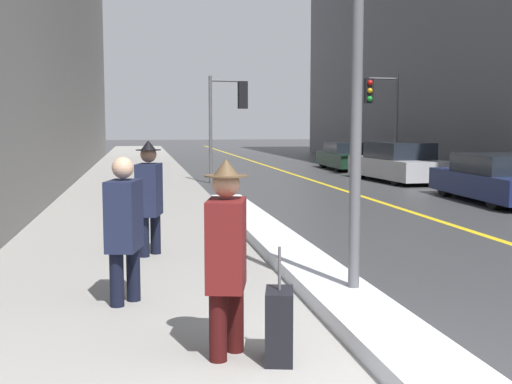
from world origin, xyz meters
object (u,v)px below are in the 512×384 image
(pedestrian_with_shoulder_bag, at_px, (227,251))
(parked_car_silver, at_px, (398,163))
(parked_car_dark_green, at_px, (348,156))
(parked_car_navy, at_px, (500,179))
(rolling_suitcase, at_px, (279,326))
(pedestrian_in_fedora, at_px, (149,193))
(pedestrian_nearside, at_px, (124,223))
(lamp_post, at_px, (358,25))
(traffic_light_near, at_px, (231,106))
(traffic_light_far, at_px, (380,103))

(pedestrian_with_shoulder_bag, relative_size, parked_car_silver, 0.35)
(pedestrian_with_shoulder_bag, relative_size, parked_car_dark_green, 0.39)
(parked_car_navy, distance_m, rolling_suitcase, 12.39)
(pedestrian_with_shoulder_bag, height_order, pedestrian_in_fedora, pedestrian_in_fedora)
(pedestrian_nearside, distance_m, pedestrian_in_fedora, 2.56)
(lamp_post, relative_size, traffic_light_near, 1.40)
(rolling_suitcase, bearing_deg, traffic_light_near, -173.68)
(pedestrian_in_fedora, bearing_deg, lamp_post, 48.44)
(traffic_light_far, height_order, parked_car_silver, traffic_light_far)
(traffic_light_near, relative_size, traffic_light_far, 0.93)
(pedestrian_nearside, height_order, rolling_suitcase, pedestrian_nearside)
(parked_car_dark_green, bearing_deg, pedestrian_in_fedora, 154.93)
(pedestrian_in_fedora, relative_size, rolling_suitcase, 1.78)
(rolling_suitcase, bearing_deg, parked_car_silver, 167.30)
(pedestrian_in_fedora, bearing_deg, parked_car_navy, 133.78)
(pedestrian_nearside, bearing_deg, parked_car_silver, 160.36)
(traffic_light_near, relative_size, parked_car_silver, 0.74)
(pedestrian_in_fedora, xyz_separation_m, parked_car_dark_green, (8.68, 17.03, -0.36))
(parked_car_silver, relative_size, parked_car_dark_green, 1.12)
(pedestrian_with_shoulder_bag, height_order, parked_car_silver, pedestrian_with_shoulder_bag)
(pedestrian_in_fedora, height_order, parked_car_dark_green, pedestrian_in_fedora)
(parked_car_dark_green, bearing_deg, parked_car_silver, -179.83)
(traffic_light_far, bearing_deg, parked_car_dark_green, -93.35)
(traffic_light_far, xyz_separation_m, pedestrian_in_fedora, (-8.53, -13.04, -1.79))
(traffic_light_far, distance_m, parked_car_dark_green, 4.53)
(pedestrian_in_fedora, bearing_deg, pedestrian_nearside, 6.25)
(parked_car_silver, bearing_deg, parked_car_dark_green, -5.72)
(traffic_light_far, xyz_separation_m, parked_car_dark_green, (0.16, 3.99, -2.14))
(traffic_light_far, distance_m, pedestrian_in_fedora, 15.68)
(lamp_post, relative_size, pedestrian_with_shoulder_bag, 2.99)
(pedestrian_in_fedora, bearing_deg, rolling_suitcase, 25.02)
(traffic_light_far, relative_size, pedestrian_nearside, 2.37)
(lamp_post, height_order, pedestrian_in_fedora, lamp_post)
(parked_car_dark_green, bearing_deg, pedestrian_with_shoulder_bag, 161.07)
(traffic_light_near, height_order, pedestrian_in_fedora, traffic_light_near)
(lamp_post, distance_m, pedestrian_nearside, 3.19)
(traffic_light_near, bearing_deg, pedestrian_in_fedora, -111.19)
(traffic_light_far, xyz_separation_m, pedestrian_nearside, (-8.83, -15.58, -1.83))
(traffic_light_near, height_order, parked_car_dark_green, traffic_light_near)
(traffic_light_near, height_order, pedestrian_nearside, traffic_light_near)
(pedestrian_nearside, height_order, pedestrian_in_fedora, pedestrian_in_fedora)
(parked_car_navy, distance_m, parked_car_dark_green, 11.85)
(traffic_light_near, distance_m, parked_car_silver, 5.98)
(traffic_light_near, height_order, pedestrian_with_shoulder_bag, traffic_light_near)
(parked_car_silver, distance_m, parked_car_dark_green, 5.84)
(lamp_post, bearing_deg, parked_car_navy, 50.93)
(lamp_post, relative_size, parked_car_navy, 1.08)
(parked_car_navy, relative_size, rolling_suitcase, 4.77)
(parked_car_silver, bearing_deg, pedestrian_nearside, 143.41)
(pedestrian_in_fedora, xyz_separation_m, parked_car_navy, (8.70, 5.18, -0.35))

